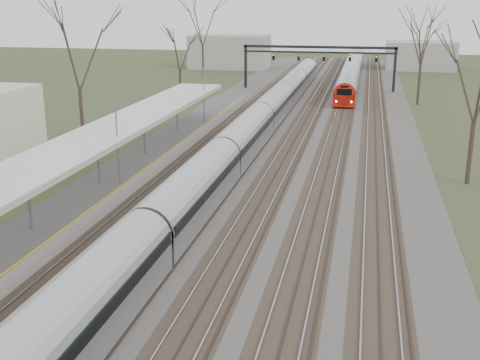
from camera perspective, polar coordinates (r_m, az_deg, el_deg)
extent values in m
cube|color=#474442|center=(56.08, 4.51, 4.31)|extent=(24.00, 160.00, 0.10)
cube|color=#4C3828|center=(57.13, -1.48, 4.62)|extent=(2.60, 160.00, 0.06)
cube|color=gray|center=(57.28, -2.18, 4.72)|extent=(0.07, 160.00, 0.12)
cube|color=gray|center=(56.96, -0.78, 4.66)|extent=(0.07, 160.00, 0.12)
cube|color=#4C3828|center=(56.44, 1.99, 4.47)|extent=(2.60, 160.00, 0.06)
cube|color=gray|center=(56.55, 1.27, 4.57)|extent=(0.07, 160.00, 0.12)
cube|color=gray|center=(56.31, 2.71, 4.50)|extent=(0.07, 160.00, 0.12)
cube|color=#4C3828|center=(55.96, 5.53, 4.29)|extent=(2.60, 160.00, 0.06)
cube|color=gray|center=(56.03, 4.80, 4.40)|extent=(0.07, 160.00, 0.12)
cube|color=gray|center=(55.87, 6.26, 4.33)|extent=(0.07, 160.00, 0.12)
cube|color=#4C3828|center=(55.70, 9.12, 4.10)|extent=(2.60, 160.00, 0.06)
cube|color=gray|center=(55.72, 8.38, 4.21)|extent=(0.07, 160.00, 0.12)
cube|color=gray|center=(55.65, 9.86, 4.13)|extent=(0.07, 160.00, 0.12)
cube|color=#4C3828|center=(55.65, 12.72, 3.89)|extent=(2.60, 160.00, 0.06)
cube|color=gray|center=(55.63, 11.99, 4.01)|extent=(0.07, 160.00, 0.12)
cube|color=gray|center=(55.65, 13.46, 3.92)|extent=(0.07, 160.00, 0.12)
cube|color=#9E9B93|center=(41.79, -11.13, 0.38)|extent=(3.50, 69.00, 1.00)
cylinder|color=slate|center=(31.45, -19.39, -1.87)|extent=(0.14, 0.14, 3.00)
cylinder|color=slate|center=(38.19, -13.31, 1.82)|extent=(0.14, 0.14, 3.00)
cylinder|color=slate|center=(45.35, -9.08, 4.37)|extent=(0.14, 0.14, 3.00)
cylinder|color=slate|center=(52.75, -6.01, 6.20)|extent=(0.14, 0.14, 3.00)
cube|color=silver|center=(36.96, -14.11, 3.75)|extent=(4.10, 50.00, 0.12)
cube|color=beige|center=(37.00, -14.10, 3.50)|extent=(4.10, 50.00, 0.25)
cube|color=black|center=(86.51, 0.54, 10.68)|extent=(0.35, 0.35, 6.00)
cube|color=black|center=(84.91, 14.45, 10.05)|extent=(0.35, 0.35, 6.00)
cube|color=black|center=(84.84, 7.51, 12.39)|extent=(21.00, 0.35, 0.35)
cube|color=black|center=(84.90, 7.49, 11.92)|extent=(21.00, 0.25, 0.25)
cube|color=black|center=(85.48, 3.20, 11.59)|extent=(0.32, 0.22, 0.85)
sphere|color=#0CFF19|center=(85.32, 3.19, 11.75)|extent=(0.16, 0.16, 0.16)
cube|color=black|center=(85.02, 5.58, 11.51)|extent=(0.32, 0.22, 0.85)
sphere|color=#0CFF19|center=(84.86, 5.57, 11.67)|extent=(0.16, 0.16, 0.16)
cube|color=black|center=(84.70, 7.98, 11.41)|extent=(0.32, 0.22, 0.85)
sphere|color=#0CFF19|center=(84.54, 7.98, 11.57)|extent=(0.16, 0.16, 0.16)
cube|color=black|center=(84.53, 10.39, 11.29)|extent=(0.32, 0.22, 0.85)
sphere|color=#0CFF19|center=(84.36, 10.39, 11.45)|extent=(0.16, 0.16, 0.16)
cube|color=black|center=(84.50, 12.80, 11.15)|extent=(0.32, 0.22, 0.85)
sphere|color=#0CFF19|center=(84.33, 12.82, 11.31)|extent=(0.16, 0.16, 0.16)
cylinder|color=#2D231C|center=(53.92, -14.78, 5.94)|extent=(0.30, 0.30, 4.95)
cylinder|color=#2D231C|center=(43.06, 21.00, 2.47)|extent=(0.30, 0.30, 4.50)
cube|color=#B7BAC2|center=(55.93, 1.94, 5.41)|extent=(2.55, 90.00, 1.60)
cylinder|color=#B7BAC2|center=(55.81, 1.95, 6.07)|extent=(2.60, 89.70, 2.60)
cube|color=black|center=(55.79, 1.95, 6.17)|extent=(2.62, 89.40, 0.55)
cube|color=black|center=(56.12, 1.93, 4.49)|extent=(1.80, 89.00, 0.35)
cube|color=#B7BAC2|center=(99.88, 10.58, 10.10)|extent=(2.55, 60.00, 1.60)
cylinder|color=#B7BAC2|center=(99.81, 10.60, 10.47)|extent=(2.60, 59.70, 2.60)
cube|color=black|center=(99.80, 10.61, 10.53)|extent=(2.62, 59.40, 0.55)
cube|color=red|center=(70.25, 9.83, 7.44)|extent=(2.55, 0.50, 1.50)
cylinder|color=red|center=(70.20, 9.86, 8.01)|extent=(2.60, 0.60, 2.60)
cube|color=black|center=(69.89, 9.86, 8.23)|extent=(1.70, 0.12, 0.70)
sphere|color=white|center=(70.11, 9.12, 7.38)|extent=(0.22, 0.22, 0.22)
sphere|color=white|center=(70.05, 10.52, 7.30)|extent=(0.22, 0.22, 0.22)
cube|color=black|center=(99.99, 10.56, 9.58)|extent=(1.80, 59.00, 0.35)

